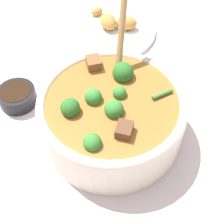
# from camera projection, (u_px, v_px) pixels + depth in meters

# --- Properties ---
(ground_plane) EXTENTS (4.00, 4.00, 0.00)m
(ground_plane) POSITION_uv_depth(u_px,v_px,m) (112.00, 133.00, 0.61)
(ground_plane) COLOR silver
(stew_bowl) EXTENTS (0.31, 0.26, 0.30)m
(stew_bowl) POSITION_uv_depth(u_px,v_px,m) (112.00, 114.00, 0.56)
(stew_bowl) COLOR beige
(stew_bowl) RESTS_ON ground_plane
(condiment_bowl) EXTENTS (0.08, 0.08, 0.04)m
(condiment_bowl) POSITION_uv_depth(u_px,v_px,m) (17.00, 96.00, 0.64)
(condiment_bowl) COLOR black
(condiment_bowl) RESTS_ON ground_plane
(food_plate) EXTENTS (0.24, 0.24, 0.05)m
(food_plate) POSITION_uv_depth(u_px,v_px,m) (109.00, 28.00, 0.80)
(food_plate) COLOR white
(food_plate) RESTS_ON ground_plane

